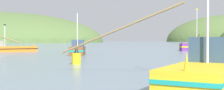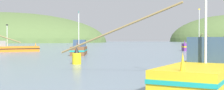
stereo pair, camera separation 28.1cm
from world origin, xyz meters
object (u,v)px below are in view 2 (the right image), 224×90
at_px(fishing_boat_brown, 79,49).
at_px(channel_buoy, 77,57).
at_px(fishing_boat_orange, 4,48).
at_px(fishing_boat_yellow, 209,66).
at_px(fishing_boat_purple, 204,46).

xyz_separation_m(fishing_boat_brown, channel_buoy, (1.67, -15.33, -0.13)).
height_order(fishing_boat_orange, channel_buoy, fishing_boat_orange).
bearing_deg(fishing_boat_yellow, fishing_boat_purple, -168.06).
relative_size(fishing_boat_yellow, channel_buoy, 11.35).
xyz_separation_m(fishing_boat_brown, fishing_boat_orange, (-13.92, 9.42, -0.13)).
height_order(fishing_boat_brown, fishing_boat_purple, fishing_boat_purple).
distance_m(fishing_boat_orange, channel_buoy, 29.25).
xyz_separation_m(fishing_boat_yellow, fishing_boat_purple, (11.52, 39.13, 0.14)).
xyz_separation_m(fishing_boat_yellow, channel_buoy, (-8.06, 9.70, -0.13)).
bearing_deg(fishing_boat_yellow, fishing_boat_orange, -117.18).
bearing_deg(fishing_boat_brown, fishing_boat_purple, 121.63).
height_order(fishing_boat_brown, channel_buoy, fishing_boat_brown).
relative_size(fishing_boat_brown, fishing_boat_purple, 0.61).
bearing_deg(fishing_boat_orange, channel_buoy, -83.05).
distance_m(fishing_boat_brown, channel_buoy, 15.42).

